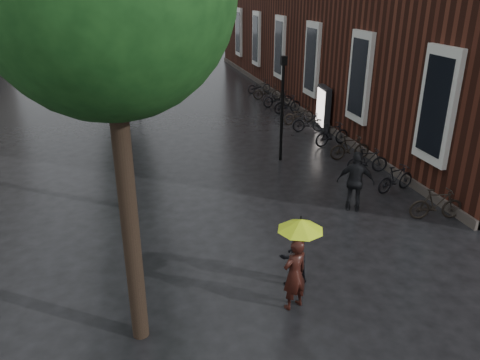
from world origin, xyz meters
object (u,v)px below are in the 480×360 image
object	(u,v)px
person_burgundy	(295,274)
ad_lightbox	(323,108)
pedestrian_walking	(356,182)
parked_bicycles	(308,120)
person_black	(293,255)
lamp_post	(282,99)

from	to	relation	value
person_burgundy	ad_lightbox	size ratio (longest dim) A/B	0.80
pedestrian_walking	ad_lightbox	world-z (taller)	ad_lightbox
parked_bicycles	person_burgundy	bearing A→B (deg)	-113.19
person_black	parked_bicycles	xyz separation A→B (m)	(5.10, 11.73, -0.29)
pedestrian_walking	parked_bicycles	size ratio (longest dim) A/B	0.10
person_burgundy	pedestrian_walking	xyz separation A→B (m)	(3.44, 3.99, 0.12)
person_black	pedestrian_walking	bearing A→B (deg)	-153.25
person_black	pedestrian_walking	xyz separation A→B (m)	(3.16, 3.16, 0.19)
person_burgundy	person_black	bearing A→B (deg)	-128.82
person_burgundy	lamp_post	world-z (taller)	lamp_post
person_black	lamp_post	bearing A→B (deg)	-125.16
person_burgundy	lamp_post	bearing A→B (deg)	-127.49
person_burgundy	lamp_post	xyz separation A→B (m)	(2.69, 8.77, 1.63)
pedestrian_walking	lamp_post	bearing A→B (deg)	-52.83
person_burgundy	parked_bicycles	size ratio (longest dim) A/B	0.09
pedestrian_walking	lamp_post	size ratio (longest dim) A/B	0.47
parked_bicycles	ad_lightbox	bearing A→B (deg)	-14.62
person_burgundy	ad_lightbox	bearing A→B (deg)	-136.38
pedestrian_walking	ad_lightbox	bearing A→B (deg)	-78.86
lamp_post	ad_lightbox	bearing A→B (deg)	47.31
pedestrian_walking	parked_bicycles	xyz separation A→B (m)	(1.95, 8.57, -0.48)
ad_lightbox	person_burgundy	bearing A→B (deg)	-109.17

